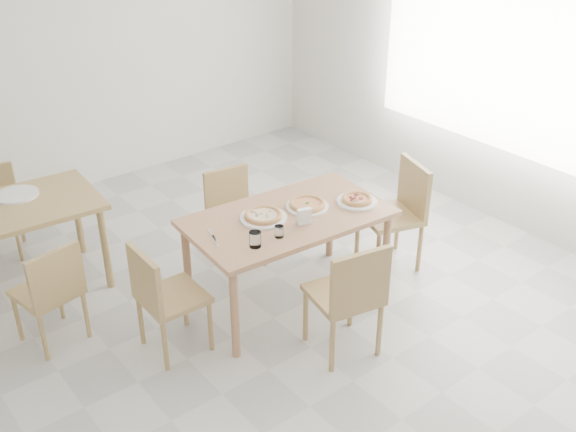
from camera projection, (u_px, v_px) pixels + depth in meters
room at (527, 66)px, 5.67m from camera, size 7.28×7.00×7.00m
main_table at (288, 225)px, 4.96m from camera, size 1.54×0.94×0.75m
chair_south at (350, 293)px, 4.47m from camera, size 0.51×0.51×0.88m
chair_north at (232, 210)px, 5.61m from camera, size 0.45×0.45×0.80m
chair_west at (162, 294)px, 4.51m from camera, size 0.42×0.42×0.83m
chair_east at (400, 207)px, 5.51m from camera, size 0.56×0.56×0.90m
plate_margherita at (307, 207)px, 5.02m from camera, size 0.32×0.32×0.02m
plate_mushroom at (263, 218)px, 4.86m from camera, size 0.34×0.34×0.02m
plate_pepperoni at (357, 202)px, 5.09m from camera, size 0.31×0.31×0.02m
pizza_margherita at (307, 204)px, 5.01m from camera, size 0.32×0.32×0.03m
pizza_mushroom at (263, 215)px, 4.85m from camera, size 0.30×0.30×0.03m
pizza_pepperoni at (357, 199)px, 5.08m from camera, size 0.30×0.30×0.03m
tumbler_a at (255, 239)px, 4.50m from camera, size 0.08×0.08×0.11m
tumbler_b at (279, 232)px, 4.62m from camera, size 0.06×0.06×0.08m
napkin_holder at (304, 217)px, 4.77m from camera, size 0.12×0.08×0.13m
fork_a at (212, 235)px, 4.65m from camera, size 0.06×0.19×0.01m
fork_b at (215, 241)px, 4.59m from camera, size 0.07×0.16×0.01m
second_table at (5, 219)px, 5.05m from camera, size 1.43×0.88×0.75m
chair_back_s at (51, 289)px, 4.59m from camera, size 0.46×0.46×0.80m
plate_empty at (17, 195)px, 5.19m from camera, size 0.33×0.33×0.02m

